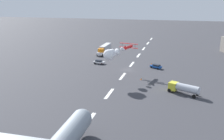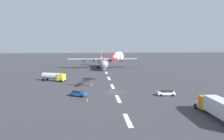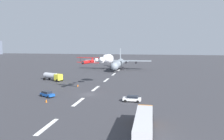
{
  "view_description": "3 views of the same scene",
  "coord_description": "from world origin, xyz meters",
  "px_view_note": "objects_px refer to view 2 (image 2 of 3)",
  "views": [
    {
      "loc": [
        88.81,
        17.73,
        25.47
      ],
      "look_at": [
        10.53,
        -3.09,
        2.56
      ],
      "focal_mm": 41.21,
      "sensor_mm": 36.0,
      "label": 1
    },
    {
      "loc": [
        -68.29,
        6.3,
        14.22
      ],
      "look_at": [
        2.51,
        0.63,
        5.83
      ],
      "focal_mm": 40.39,
      "sensor_mm": 36.0,
      "label": 2
    },
    {
      "loc": [
        -60.13,
        -17.73,
        14.29
      ],
      "look_at": [
        37.22,
        0.0,
        2.46
      ],
      "focal_mm": 36.64,
      "sensor_mm": 36.0,
      "label": 3
    }
  ],
  "objects_px": {
    "cargo_transport_plane": "(103,62)",
    "fuel_tanker_truck": "(54,76)",
    "stunt_biplane_red": "(118,57)",
    "traffic_cone_far": "(91,84)",
    "semi_truck_orange": "(221,109)",
    "traffic_cone_near": "(87,99)",
    "followme_car_yellow": "(166,93)",
    "airport_staff_sedan": "(78,93)"
  },
  "relations": [
    {
      "from": "cargo_transport_plane",
      "to": "stunt_biplane_red",
      "type": "distance_m",
      "value": 45.26
    },
    {
      "from": "airport_staff_sedan",
      "to": "traffic_cone_near",
      "type": "height_order",
      "value": "airport_staff_sedan"
    },
    {
      "from": "cargo_transport_plane",
      "to": "fuel_tanker_truck",
      "type": "xyz_separation_m",
      "value": [
        -38.8,
        18.7,
        -1.57
      ]
    },
    {
      "from": "cargo_transport_plane",
      "to": "semi_truck_orange",
      "type": "height_order",
      "value": "cargo_transport_plane"
    },
    {
      "from": "stunt_biplane_red",
      "to": "airport_staff_sedan",
      "type": "xyz_separation_m",
      "value": [
        -18.75,
        11.99,
        -8.03
      ]
    },
    {
      "from": "fuel_tanker_truck",
      "to": "traffic_cone_near",
      "type": "xyz_separation_m",
      "value": [
        -29.99,
        -12.04,
        -1.36
      ]
    },
    {
      "from": "stunt_biplane_red",
      "to": "traffic_cone_far",
      "type": "height_order",
      "value": "stunt_biplane_red"
    },
    {
      "from": "airport_staff_sedan",
      "to": "cargo_transport_plane",
      "type": "bearing_deg",
      "value": -8.02
    },
    {
      "from": "cargo_transport_plane",
      "to": "traffic_cone_far",
      "type": "bearing_deg",
      "value": 173.25
    },
    {
      "from": "stunt_biplane_red",
      "to": "airport_staff_sedan",
      "type": "relative_size",
      "value": 4.1
    },
    {
      "from": "stunt_biplane_red",
      "to": "traffic_cone_far",
      "type": "bearing_deg",
      "value": 111.1
    },
    {
      "from": "stunt_biplane_red",
      "to": "fuel_tanker_truck",
      "type": "relative_size",
      "value": 2.16
    },
    {
      "from": "cargo_transport_plane",
      "to": "followme_car_yellow",
      "type": "height_order",
      "value": "cargo_transport_plane"
    },
    {
      "from": "traffic_cone_near",
      "to": "traffic_cone_far",
      "type": "relative_size",
      "value": 1.0
    },
    {
      "from": "followme_car_yellow",
      "to": "traffic_cone_far",
      "type": "xyz_separation_m",
      "value": [
        16.39,
        19.42,
        -0.44
      ]
    },
    {
      "from": "followme_car_yellow",
      "to": "traffic_cone_near",
      "type": "relative_size",
      "value": 5.91
    },
    {
      "from": "followme_car_yellow",
      "to": "traffic_cone_near",
      "type": "bearing_deg",
      "value": 101.67
    },
    {
      "from": "cargo_transport_plane",
      "to": "traffic_cone_near",
      "type": "relative_size",
      "value": 46.93
    },
    {
      "from": "cargo_transport_plane",
      "to": "fuel_tanker_truck",
      "type": "height_order",
      "value": "cargo_transport_plane"
    },
    {
      "from": "traffic_cone_far",
      "to": "airport_staff_sedan",
      "type": "bearing_deg",
      "value": 168.06
    },
    {
      "from": "cargo_transport_plane",
      "to": "fuel_tanker_truck",
      "type": "bearing_deg",
      "value": 154.27
    },
    {
      "from": "airport_staff_sedan",
      "to": "stunt_biplane_red",
      "type": "bearing_deg",
      "value": -32.6
    },
    {
      "from": "followme_car_yellow",
      "to": "fuel_tanker_truck",
      "type": "bearing_deg",
      "value": 51.51
    },
    {
      "from": "cargo_transport_plane",
      "to": "semi_truck_orange",
      "type": "distance_m",
      "value": 87.0
    },
    {
      "from": "followme_car_yellow",
      "to": "cargo_transport_plane",
      "type": "bearing_deg",
      "value": 11.99
    },
    {
      "from": "stunt_biplane_red",
      "to": "fuel_tanker_truck",
      "type": "bearing_deg",
      "value": 74.53
    },
    {
      "from": "stunt_biplane_red",
      "to": "cargo_transport_plane",
      "type": "bearing_deg",
      "value": 3.87
    },
    {
      "from": "followme_car_yellow",
      "to": "airport_staff_sedan",
      "type": "xyz_separation_m",
      "value": [
        1.02,
        22.67,
        -0.0
      ]
    },
    {
      "from": "followme_car_yellow",
      "to": "semi_truck_orange",
      "type": "bearing_deg",
      "value": -169.85
    },
    {
      "from": "stunt_biplane_red",
      "to": "airport_staff_sedan",
      "type": "distance_m",
      "value": 23.66
    },
    {
      "from": "cargo_transport_plane",
      "to": "traffic_cone_near",
      "type": "bearing_deg",
      "value": 174.47
    },
    {
      "from": "semi_truck_orange",
      "to": "fuel_tanker_truck",
      "type": "bearing_deg",
      "value": 37.88
    },
    {
      "from": "airport_staff_sedan",
      "to": "traffic_cone_near",
      "type": "bearing_deg",
      "value": -156.31
    },
    {
      "from": "cargo_transport_plane",
      "to": "stunt_biplane_red",
      "type": "relative_size",
      "value": 1.88
    },
    {
      "from": "traffic_cone_near",
      "to": "semi_truck_orange",
      "type": "bearing_deg",
      "value": -124.33
    },
    {
      "from": "fuel_tanker_truck",
      "to": "semi_truck_orange",
      "type": "bearing_deg",
      "value": -142.12
    },
    {
      "from": "stunt_biplane_red",
      "to": "fuel_tanker_truck",
      "type": "xyz_separation_m",
      "value": [
        6.01,
        21.74,
        -7.1
      ]
    },
    {
      "from": "airport_staff_sedan",
      "to": "traffic_cone_far",
      "type": "bearing_deg",
      "value": -11.94
    },
    {
      "from": "stunt_biplane_red",
      "to": "traffic_cone_far",
      "type": "xyz_separation_m",
      "value": [
        -3.37,
        8.74,
        -8.46
      ]
    },
    {
      "from": "semi_truck_orange",
      "to": "stunt_biplane_red",
      "type": "bearing_deg",
      "value": 19.59
    },
    {
      "from": "cargo_transport_plane",
      "to": "stunt_biplane_red",
      "type": "height_order",
      "value": "cargo_transport_plane"
    },
    {
      "from": "cargo_transport_plane",
      "to": "airport_staff_sedan",
      "type": "relative_size",
      "value": 7.71
    }
  ]
}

